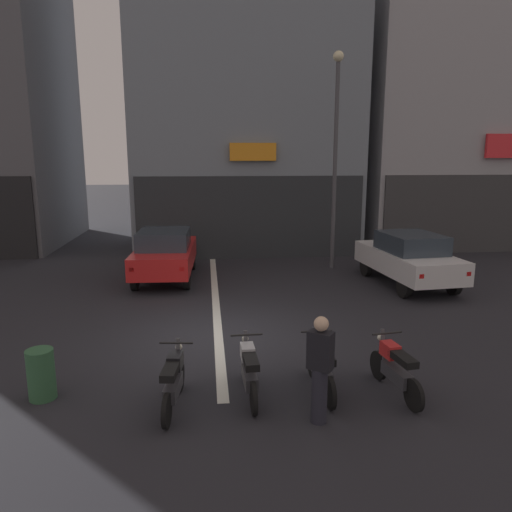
{
  "coord_description": "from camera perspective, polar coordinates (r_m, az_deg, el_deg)",
  "views": [
    {
      "loc": [
        -0.22,
        -10.21,
        3.94
      ],
      "look_at": [
        1.05,
        2.0,
        1.4
      ],
      "focal_mm": 33.9,
      "sensor_mm": 36.0,
      "label": 1
    }
  ],
  "objects": [
    {
      "name": "lane_centre_line",
      "position": [
        16.69,
        -5.02,
        -2.0
      ],
      "size": [
        0.2,
        18.0,
        0.01
      ],
      "primitive_type": "cube",
      "color": "silver",
      "rests_on": "ground"
    },
    {
      "name": "motorcycle_blue_row_centre",
      "position": [
        8.47,
        7.64,
        -12.71
      ],
      "size": [
        0.55,
        1.67,
        0.98
      ],
      "color": "black",
      "rests_on": "ground"
    },
    {
      "name": "person_by_motorcycles",
      "position": [
        7.4,
        7.56,
        -13.09
      ],
      "size": [
        0.42,
        0.39,
        1.67
      ],
      "color": "#23232D",
      "rests_on": "ground"
    },
    {
      "name": "street_lamp",
      "position": [
        17.16,
        9.39,
        13.18
      ],
      "size": [
        0.36,
        0.36,
        7.35
      ],
      "color": "#47474C",
      "rests_on": "ground"
    },
    {
      "name": "car_white_parked_kerbside",
      "position": [
        15.64,
        17.54,
        -0.13
      ],
      "size": [
        2.14,
        4.25,
        1.64
      ],
      "color": "black",
      "rests_on": "ground"
    },
    {
      "name": "building_far_right",
      "position": [
        26.06,
        21.68,
        13.9
      ],
      "size": [
        9.69,
        8.91,
        10.63
      ],
      "color": "#9E9EA3",
      "rests_on": "ground"
    },
    {
      "name": "building_mid_block",
      "position": [
        23.79,
        -1.78,
        23.83
      ],
      "size": [
        9.16,
        9.42,
        17.91
      ],
      "color": "gray",
      "rests_on": "ground"
    },
    {
      "name": "motorcycle_red_row_right_mid",
      "position": [
        8.64,
        16.1,
        -12.58
      ],
      "size": [
        0.55,
        1.66,
        0.98
      ],
      "color": "black",
      "rests_on": "ground"
    },
    {
      "name": "car_red_crossing_near",
      "position": [
        15.87,
        -10.67,
        0.39
      ],
      "size": [
        1.92,
        4.17,
        1.64
      ],
      "color": "black",
      "rests_on": "ground"
    },
    {
      "name": "motorcycle_silver_row_left_mid",
      "position": [
        8.24,
        -0.83,
        -13.33
      ],
      "size": [
        0.55,
        1.67,
        0.98
      ],
      "color": "black",
      "rests_on": "ground"
    },
    {
      "name": "motorcycle_black_row_leftmost",
      "position": [
        8.02,
        -9.7,
        -14.26
      ],
      "size": [
        0.55,
        1.67,
        0.98
      ],
      "color": "black",
      "rests_on": "ground"
    },
    {
      "name": "ground_plane",
      "position": [
        10.95,
        -4.46,
        -9.44
      ],
      "size": [
        120.0,
        120.0,
        0.0
      ],
      "primitive_type": "plane",
      "color": "#232328"
    },
    {
      "name": "trash_bin",
      "position": [
        8.91,
        -24.01,
        -12.63
      ],
      "size": [
        0.44,
        0.44,
        0.85
      ],
      "primitive_type": "cylinder",
      "color": "#2D5938",
      "rests_on": "ground"
    }
  ]
}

